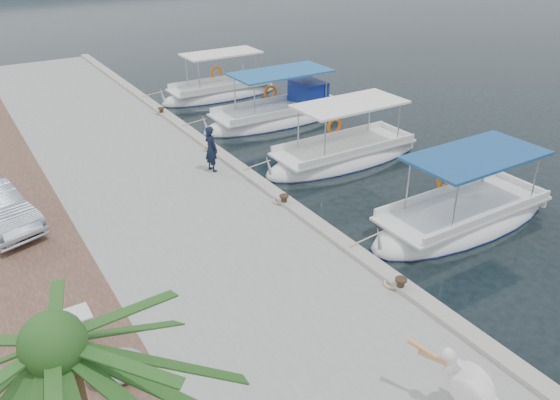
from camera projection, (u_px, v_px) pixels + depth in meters
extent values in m
plane|color=black|center=(322.00, 238.00, 15.65)|extent=(400.00, 400.00, 0.00)
cube|color=gray|center=(159.00, 190.00, 17.89)|extent=(6.00, 40.00, 0.50)
cube|color=#A39E91|center=(233.00, 163.00, 19.06)|extent=(0.44, 40.00, 0.12)
ellipsoid|color=white|center=(461.00, 223.00, 16.34)|extent=(6.80, 2.31, 1.30)
ellipsoid|color=navy|center=(461.00, 223.00, 16.35)|extent=(6.83, 2.36, 0.22)
cube|color=white|center=(464.00, 208.00, 16.11)|extent=(5.58, 1.99, 0.08)
cube|color=#1B4D8A|center=(477.00, 156.00, 15.44)|extent=(4.08, 2.13, 0.08)
cylinder|color=silver|center=(454.00, 209.00, 14.37)|extent=(0.05, 0.05, 1.60)
torus|color=orange|center=(445.00, 179.00, 16.87)|extent=(0.68, 0.12, 0.68)
ellipsoid|color=white|center=(343.00, 159.00, 20.63)|extent=(6.79, 2.20, 1.30)
ellipsoid|color=navy|center=(343.00, 160.00, 20.64)|extent=(6.83, 2.24, 0.22)
cube|color=white|center=(344.00, 147.00, 20.40)|extent=(5.57, 1.89, 0.08)
cube|color=white|center=(350.00, 104.00, 19.73)|extent=(4.08, 2.02, 0.08)
cylinder|color=silver|center=(325.00, 142.00, 18.69)|extent=(0.05, 0.05, 1.60)
torus|color=orange|center=(334.00, 126.00, 21.12)|extent=(0.68, 0.12, 0.68)
ellipsoid|color=white|center=(277.00, 120.00, 24.68)|extent=(7.37, 2.33, 1.30)
ellipsoid|color=navy|center=(277.00, 120.00, 24.69)|extent=(7.40, 2.38, 0.22)
cube|color=white|center=(277.00, 109.00, 24.45)|extent=(6.04, 2.01, 0.08)
cube|color=#2164A6|center=(281.00, 72.00, 23.78)|extent=(4.42, 2.15, 0.08)
cylinder|color=silver|center=(255.00, 103.00, 22.64)|extent=(0.05, 0.05, 1.60)
torus|color=orange|center=(270.00, 93.00, 25.22)|extent=(0.68, 0.12, 0.68)
cube|color=navy|center=(308.00, 92.00, 24.98)|extent=(1.20, 1.63, 1.00)
ellipsoid|color=white|center=(220.00, 96.00, 28.06)|extent=(6.40, 2.00, 1.30)
ellipsoid|color=navy|center=(220.00, 96.00, 28.06)|extent=(6.43, 2.04, 0.22)
cube|color=white|center=(220.00, 86.00, 27.83)|extent=(5.24, 1.72, 0.08)
cube|color=white|center=(221.00, 53.00, 27.15)|extent=(3.84, 1.84, 0.08)
cylinder|color=silver|center=(199.00, 78.00, 26.21)|extent=(0.05, 0.05, 1.60)
torus|color=orange|center=(216.00, 73.00, 28.48)|extent=(0.68, 0.12, 0.68)
cylinder|color=black|center=(400.00, 285.00, 12.55)|extent=(0.18, 0.18, 0.30)
cylinder|color=black|center=(401.00, 280.00, 12.49)|extent=(0.28, 0.28, 0.05)
cylinder|color=black|center=(284.00, 201.00, 16.32)|extent=(0.18, 0.18, 0.30)
cylinder|color=black|center=(284.00, 196.00, 16.25)|extent=(0.28, 0.28, 0.05)
cylinder|color=black|center=(211.00, 148.00, 20.08)|extent=(0.18, 0.18, 0.30)
cylinder|color=black|center=(211.00, 144.00, 20.01)|extent=(0.28, 0.28, 0.05)
cylinder|color=black|center=(161.00, 112.00, 23.85)|extent=(0.18, 0.18, 0.30)
cylinder|color=black|center=(161.00, 108.00, 23.78)|extent=(0.28, 0.28, 0.05)
ellipsoid|color=white|center=(470.00, 389.00, 9.15)|extent=(0.88, 1.07, 0.73)
cylinder|color=white|center=(453.00, 367.00, 9.17)|extent=(0.28, 0.37, 0.39)
sphere|color=white|center=(448.00, 355.00, 9.13)|extent=(0.24, 0.24, 0.24)
cone|color=#EAA566|center=(427.00, 351.00, 9.36)|extent=(0.39, 0.69, 0.28)
imported|color=black|center=(211.00, 149.00, 18.29)|extent=(0.47, 0.64, 1.58)
ellipsoid|color=gray|center=(116.00, 367.00, 10.19)|extent=(1.10, 0.90, 0.40)
cylinder|color=silver|center=(71.00, 338.00, 10.67)|extent=(0.06, 0.06, 0.70)
cylinder|color=silver|center=(91.00, 331.00, 10.86)|extent=(0.06, 0.06, 0.70)
cylinder|color=silver|center=(66.00, 327.00, 10.97)|extent=(0.06, 0.06, 0.70)
cylinder|color=silver|center=(86.00, 320.00, 11.16)|extent=(0.06, 0.06, 0.70)
cube|color=white|center=(75.00, 314.00, 10.75)|extent=(0.55, 0.55, 0.03)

